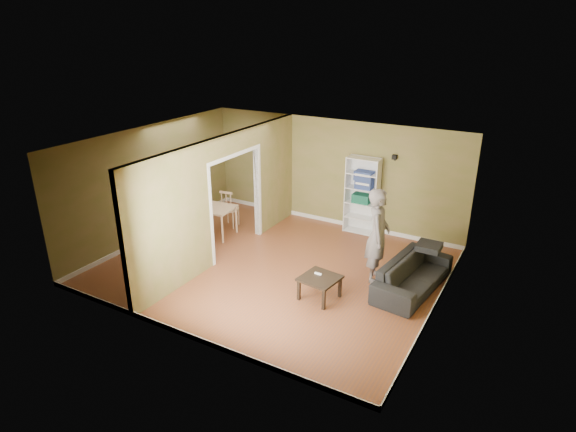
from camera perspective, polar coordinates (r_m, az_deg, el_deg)
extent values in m
plane|color=brown|center=(9.95, -1.58, -6.05)|extent=(6.50, 6.50, 0.00)
plane|color=white|center=(9.03, -1.75, 8.69)|extent=(6.50, 6.50, 0.00)
plane|color=olive|center=(11.72, 5.36, 5.13)|extent=(6.50, 0.00, 6.50)
plane|color=olive|center=(7.41, -12.83, -5.66)|extent=(6.50, 0.00, 6.50)
plane|color=olive|center=(11.35, -15.85, 3.83)|extent=(0.00, 5.50, 5.50)
plane|color=olive|center=(8.32, 17.87, -3.05)|extent=(0.00, 5.50, 5.50)
cube|color=black|center=(10.99, 12.51, 6.83)|extent=(0.10, 0.10, 0.10)
imported|color=#323235|center=(9.29, 14.67, -6.25)|extent=(2.14, 1.13, 0.78)
imported|color=slate|center=(9.19, 10.65, -1.37)|extent=(0.93, 0.81, 2.17)
cube|color=white|center=(11.49, 7.03, 2.70)|extent=(0.02, 0.34, 1.83)
cube|color=white|center=(11.24, 10.56, 2.05)|extent=(0.02, 0.34, 1.83)
cube|color=white|center=(11.50, 9.07, 2.61)|extent=(0.77, 0.02, 1.83)
cube|color=white|center=(11.68, 8.52, -1.77)|extent=(0.73, 0.34, 0.02)
cube|color=white|center=(11.54, 8.62, -0.14)|extent=(0.73, 0.34, 0.02)
cube|color=white|center=(11.42, 8.72, 1.53)|extent=(0.73, 0.34, 0.02)
cube|color=white|center=(11.30, 8.83, 3.24)|extent=(0.73, 0.34, 0.02)
cube|color=white|center=(11.19, 8.93, 4.98)|extent=(0.73, 0.34, 0.02)
cube|color=white|center=(11.09, 9.04, 6.75)|extent=(0.73, 0.34, 0.02)
cube|color=teal|center=(11.38, 8.71, 2.08)|extent=(0.41, 0.27, 0.21)
cube|color=navy|center=(11.25, 9.02, 3.74)|extent=(0.39, 0.25, 0.20)
cube|color=#1D2C4A|center=(11.19, 9.02, 4.83)|extent=(0.42, 0.27, 0.21)
cube|color=black|center=(8.71, 3.79, -7.38)|extent=(0.64, 0.64, 0.04)
cube|color=black|center=(8.71, 1.37, -8.94)|extent=(0.05, 0.05, 0.39)
cube|color=black|center=(8.51, 4.59, -9.83)|extent=(0.05, 0.05, 0.39)
cube|color=black|center=(9.12, 2.98, -7.44)|extent=(0.05, 0.05, 0.39)
cube|color=black|center=(8.93, 6.08, -8.24)|extent=(0.05, 0.05, 0.39)
cube|color=white|center=(8.79, 3.60, -6.84)|extent=(0.13, 0.04, 0.03)
cube|color=tan|center=(11.34, -9.26, 1.02)|extent=(1.11, 0.74, 0.04)
cylinder|color=tan|center=(11.55, -12.14, -0.65)|extent=(0.05, 0.05, 0.66)
cylinder|color=tan|center=(10.94, -8.12, -1.67)|extent=(0.05, 0.05, 0.66)
cylinder|color=tan|center=(12.00, -10.11, 0.38)|extent=(0.05, 0.05, 0.66)
cylinder|color=tan|center=(11.41, -6.15, -0.55)|extent=(0.05, 0.05, 0.66)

